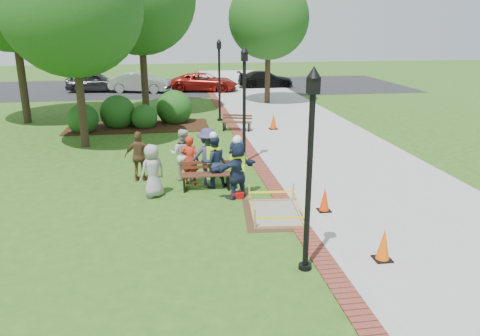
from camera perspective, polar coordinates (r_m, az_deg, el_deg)
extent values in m
plane|color=#285116|center=(12.72, -1.40, -6.00)|extent=(100.00, 100.00, 0.00)
cube|color=#9E9E99|center=(23.10, 7.71, 4.60)|extent=(6.00, 60.00, 0.02)
cube|color=maroon|center=(22.40, -0.32, 4.37)|extent=(0.50, 60.00, 0.03)
cube|color=#381E0F|center=(24.16, -12.29, 4.94)|extent=(7.00, 3.00, 0.05)
cube|color=black|center=(38.94, -6.70, 9.78)|extent=(36.00, 12.00, 0.01)
cube|color=#47331E|center=(12.93, 4.34, -5.63)|extent=(1.92, 2.46, 0.01)
cube|color=gray|center=(12.93, 4.34, -5.56)|extent=(1.37, 1.91, 0.04)
cube|color=tan|center=(12.92, 4.34, -5.48)|extent=(1.50, 2.04, 0.08)
cube|color=tan|center=(12.83, 4.36, -4.52)|extent=(1.53, 2.07, 0.55)
cube|color=yellow|center=(12.82, 4.37, -4.41)|extent=(1.48, 2.02, 0.06)
cube|color=#572D1D|center=(14.68, -4.19, -0.78)|extent=(1.59, 0.50, 0.04)
cube|color=#572D1D|center=(14.85, -4.27, 0.41)|extent=(1.59, 0.07, 0.25)
cube|color=black|center=(14.76, -4.17, -1.71)|extent=(1.45, 0.56, 0.46)
cube|color=brown|center=(22.69, -0.40, 5.63)|extent=(1.48, 0.88, 0.04)
cube|color=brown|center=(22.87, -0.29, 6.28)|extent=(1.35, 0.52, 0.23)
cube|color=black|center=(22.74, -0.40, 5.07)|extent=(1.38, 0.88, 0.42)
cube|color=black|center=(11.00, 16.93, -10.61)|extent=(0.38, 0.38, 0.05)
cone|color=#FC5907|center=(10.83, 17.11, -8.84)|extent=(0.30, 0.30, 0.70)
cube|color=black|center=(13.29, 10.20, -5.13)|extent=(0.35, 0.35, 0.05)
cone|color=#E93907|center=(13.16, 10.28, -3.73)|extent=(0.28, 0.28, 0.65)
cube|color=black|center=(23.17, 4.08, 4.79)|extent=(0.41, 0.41, 0.05)
cone|color=#F14807|center=(23.08, 4.10, 5.77)|extent=(0.32, 0.32, 0.76)
cube|color=#A00C0C|center=(14.00, -0.33, -3.34)|extent=(0.39, 0.22, 0.19)
cylinder|color=black|center=(9.55, 8.38, -2.05)|extent=(0.12, 0.12, 3.80)
cube|color=black|center=(9.09, 8.93, 9.93)|extent=(0.22, 0.22, 0.32)
cone|color=black|center=(9.06, 9.01, 11.50)|extent=(0.28, 0.28, 0.22)
cylinder|color=black|center=(10.30, 7.92, -11.81)|extent=(0.28, 0.28, 0.10)
cylinder|color=black|center=(17.10, 0.52, 6.75)|extent=(0.12, 0.12, 3.80)
cube|color=black|center=(16.85, 0.54, 13.45)|extent=(0.22, 0.22, 0.32)
cone|color=black|center=(16.84, 0.54, 14.30)|extent=(0.28, 0.28, 0.22)
cylinder|color=black|center=(17.54, 0.50, 0.80)|extent=(0.28, 0.28, 0.10)
cylinder|color=black|center=(24.94, -2.52, 10.08)|extent=(0.12, 0.12, 3.80)
cube|color=black|center=(24.77, -2.59, 14.68)|extent=(0.22, 0.22, 0.32)
cone|color=black|center=(24.76, -2.59, 15.25)|extent=(0.28, 0.28, 0.22)
cylinder|color=black|center=(25.24, -2.47, 5.91)|extent=(0.28, 0.28, 0.10)
cylinder|color=#3D2D1E|center=(20.50, -18.91, 8.82)|extent=(0.33, 0.33, 4.66)
sphere|color=#1C4714|center=(20.33, -19.86, 18.12)|extent=(5.55, 5.55, 5.55)
cylinder|color=#3D2D1E|center=(27.53, -11.66, 11.91)|extent=(0.39, 0.39, 5.20)
cylinder|color=#3D2D1E|center=(30.65, 3.39, 11.93)|extent=(0.35, 0.35, 4.34)
sphere|color=#1C4714|center=(30.52, 3.50, 17.73)|extent=(5.04, 5.04, 5.04)
cylinder|color=#3D2D1E|center=(26.75, -25.20, 11.19)|extent=(0.40, 0.40, 5.84)
sphere|color=#1C4714|center=(23.74, -18.46, 4.18)|extent=(1.47, 1.47, 1.47)
sphere|color=#1C4714|center=(24.38, -14.54, 4.84)|extent=(1.74, 1.74, 1.74)
sphere|color=#1C4714|center=(23.87, -11.50, 4.79)|extent=(1.28, 1.28, 1.28)
sphere|color=#1C4714|center=(24.88, -7.95, 5.48)|extent=(1.84, 1.84, 1.84)
sphere|color=#1C4714|center=(25.11, -12.10, 5.37)|extent=(0.90, 0.90, 0.90)
imported|color=#959595|center=(14.17, -10.61, -0.35)|extent=(0.62, 0.55, 1.62)
imported|color=red|center=(15.07, -6.11, 0.93)|extent=(0.60, 0.50, 1.62)
imported|color=silver|center=(15.56, -7.01, 1.63)|extent=(0.63, 0.49, 1.72)
imported|color=brown|center=(15.68, -12.15, 1.37)|extent=(0.58, 0.41, 1.66)
imported|color=#353359|center=(14.99, -3.90, 1.37)|extent=(0.64, 0.45, 1.86)
imported|color=#171B3D|center=(13.83, -0.41, -0.21)|extent=(0.66, 0.58, 1.74)
cube|color=#B3F514|center=(13.76, -0.41, 0.77)|extent=(0.42, 0.26, 0.52)
sphere|color=white|center=(13.59, -0.42, 3.40)|extent=(0.25, 0.25, 0.25)
imported|color=#161C39|center=(13.90, -0.32, -0.09)|extent=(0.67, 0.61, 1.76)
cube|color=#B3F514|center=(13.83, -0.32, 0.90)|extent=(0.42, 0.26, 0.52)
sphere|color=white|center=(13.66, -0.32, 3.53)|extent=(0.25, 0.25, 0.25)
imported|color=#18183F|center=(14.77, -3.23, 0.75)|extent=(0.58, 0.43, 1.66)
cube|color=#B3F514|center=(14.70, -3.24, 1.62)|extent=(0.42, 0.26, 0.52)
sphere|color=white|center=(14.55, -3.29, 3.97)|extent=(0.25, 0.25, 0.25)
imported|color=#272729|center=(37.57, -17.04, 8.87)|extent=(2.48, 5.06, 1.61)
imported|color=#96979A|center=(36.47, -12.04, 9.01)|extent=(3.32, 5.28, 1.60)
imported|color=#A01A14|center=(36.42, -4.32, 9.33)|extent=(2.91, 4.94, 1.51)
imported|color=black|center=(38.68, 3.08, 9.82)|extent=(1.91, 4.35, 1.41)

